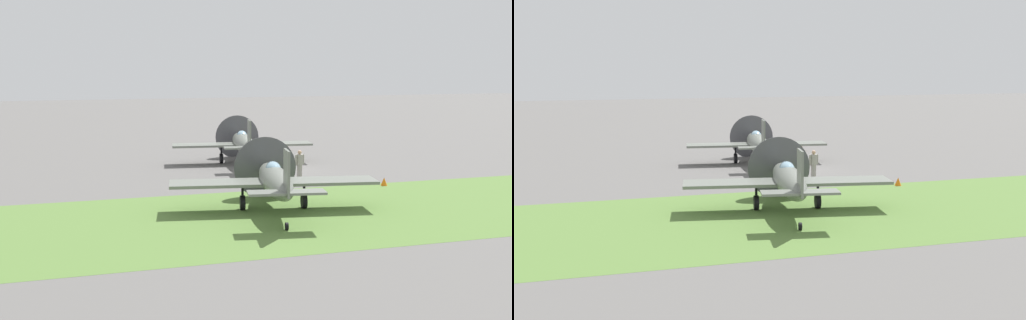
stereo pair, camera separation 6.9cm
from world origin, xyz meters
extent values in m
plane|color=#605E5B|center=(0.00, 0.00, 0.00)|extent=(160.00, 160.00, 0.00)
cube|color=#567A38|center=(0.00, -11.59, 0.00)|extent=(120.00, 11.00, 0.01)
ellipsoid|color=slate|center=(-1.28, 2.48, 1.40)|extent=(2.08, 6.67, 1.20)
cube|color=slate|center=(-1.23, 2.86, 1.26)|extent=(9.41, 2.88, 0.14)
cube|color=slate|center=(-1.69, -0.49, 2.27)|extent=(0.24, 1.07, 1.84)
cube|color=slate|center=(-1.69, -0.49, 1.50)|extent=(3.18, 1.28, 0.10)
cone|color=#B7B24C|center=(-0.81, 5.97, 1.40)|extent=(0.70, 0.75, 0.62)
cylinder|color=#4C4C51|center=(-0.83, 5.78, 1.40)|extent=(3.07, 0.46, 3.09)
ellipsoid|color=#8CB2C6|center=(-1.20, 3.05, 1.82)|extent=(0.85, 1.43, 0.68)
cylinder|color=black|center=(-2.61, 3.14, 0.33)|extent=(0.30, 0.68, 0.66)
cylinder|color=black|center=(-2.61, 3.14, 0.79)|extent=(0.12, 0.12, 0.93)
cylinder|color=black|center=(0.17, 2.77, 0.33)|extent=(0.30, 0.68, 0.66)
cylinder|color=black|center=(0.17, 2.77, 0.79)|extent=(0.12, 0.12, 0.93)
cylinder|color=black|center=(-1.70, -0.59, 0.15)|extent=(0.16, 0.32, 0.31)
ellipsoid|color=slate|center=(-3.35, -10.70, 1.42)|extent=(2.30, 6.77, 1.22)
cube|color=slate|center=(-3.29, -10.32, 1.27)|extent=(9.56, 3.19, 0.14)
cube|color=slate|center=(-3.85, -13.70, 2.30)|extent=(0.27, 1.08, 1.86)
cube|color=slate|center=(-3.85, -13.70, 1.52)|extent=(3.24, 1.39, 0.10)
cone|color=#B7B24C|center=(-2.76, -7.17, 1.42)|extent=(0.73, 0.78, 0.63)
cylinder|color=#4C4C51|center=(-2.80, -7.37, 1.42)|extent=(3.10, 0.55, 3.14)
ellipsoid|color=#8CB2C6|center=(-3.26, -10.12, 1.85)|extent=(0.90, 1.47, 0.69)
cylinder|color=black|center=(-4.67, -9.99, 0.33)|extent=(0.32, 0.69, 0.67)
cylinder|color=black|center=(-4.67, -9.99, 0.80)|extent=(0.12, 0.12, 0.94)
cylinder|color=black|center=(-1.87, -10.45, 0.33)|extent=(0.32, 0.69, 0.67)
cylinder|color=black|center=(-1.87, -10.45, 0.80)|extent=(0.12, 0.12, 0.94)
cylinder|color=black|center=(-3.87, -13.80, 0.16)|extent=(0.17, 0.33, 0.31)
cylinder|color=#9E998E|center=(0.29, -4.01, 0.44)|extent=(0.30, 0.30, 0.88)
cylinder|color=#9E998E|center=(0.29, -4.01, 1.19)|extent=(0.38, 0.38, 0.62)
sphere|color=tan|center=(0.29, -4.01, 1.61)|extent=(0.23, 0.23, 0.23)
cylinder|color=#9E998E|center=(0.54, -3.94, 1.19)|extent=(0.11, 0.11, 0.59)
cylinder|color=#9E998E|center=(0.04, -4.08, 1.19)|extent=(0.11, 0.11, 0.59)
cube|color=olive|center=(3.09, 7.62, 0.32)|extent=(1.25, 1.25, 0.64)
cone|color=orange|center=(4.21, -6.72, 0.22)|extent=(0.36, 0.36, 0.44)
camera|label=1|loc=(-11.72, -36.28, 6.60)|focal=43.03mm
camera|label=2|loc=(-11.66, -36.30, 6.60)|focal=43.03mm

